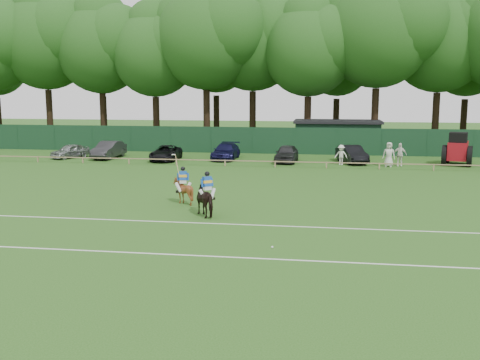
% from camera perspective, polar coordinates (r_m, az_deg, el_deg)
% --- Properties ---
extents(ground, '(160.00, 160.00, 0.00)m').
position_cam_1_polar(ground, '(26.82, -2.03, -3.96)').
color(ground, '#1E4C14').
rests_on(ground, ground).
extents(horse_dark, '(1.85, 2.07, 1.62)m').
position_cam_1_polar(horse_dark, '(27.32, -3.34, -1.98)').
color(horse_dark, black).
rests_on(horse_dark, ground).
extents(horse_chestnut, '(1.36, 1.47, 1.41)m').
position_cam_1_polar(horse_chestnut, '(30.28, -5.79, -1.09)').
color(horse_chestnut, brown).
rests_on(horse_chestnut, ground).
extents(sedan_silver, '(2.87, 3.95, 1.25)m').
position_cam_1_polar(sedan_silver, '(52.11, -16.89, 2.84)').
color(sedan_silver, '#9EA0A3').
rests_on(sedan_silver, ground).
extents(sedan_grey, '(1.78, 4.62, 1.50)m').
position_cam_1_polar(sedan_grey, '(51.03, -13.20, 3.01)').
color(sedan_grey, '#2C2C2E').
rests_on(sedan_grey, ground).
extents(suv_black, '(2.34, 4.68, 1.27)m').
position_cam_1_polar(suv_black, '(48.63, -7.54, 2.74)').
color(suv_black, black).
rests_on(suv_black, ground).
extents(sedan_navy, '(2.08, 4.82, 1.38)m').
position_cam_1_polar(sedan_navy, '(48.93, -1.46, 2.92)').
color(sedan_navy, '#14133D').
rests_on(sedan_navy, ground).
extents(hatch_grey, '(1.98, 4.36, 1.45)m').
position_cam_1_polar(hatch_grey, '(47.19, 4.76, 2.69)').
color(hatch_grey, '#2B2B2D').
rests_on(hatch_grey, ground).
extents(estate_black, '(2.75, 4.67, 1.45)m').
position_cam_1_polar(estate_black, '(47.50, 11.29, 2.59)').
color(estate_black, black).
rests_on(estate_black, ground).
extents(spectator_left, '(1.11, 0.72, 1.62)m').
position_cam_1_polar(spectator_left, '(46.13, 10.24, 2.52)').
color(spectator_left, silver).
rests_on(spectator_left, ground).
extents(spectator_mid, '(1.13, 0.59, 1.85)m').
position_cam_1_polar(spectator_mid, '(46.37, 15.91, 2.50)').
color(spectator_mid, white).
rests_on(spectator_mid, ground).
extents(spectator_right, '(1.05, 0.79, 1.95)m').
position_cam_1_polar(spectator_right, '(45.79, 14.89, 2.52)').
color(spectator_right, beige).
rests_on(spectator_right, ground).
extents(rider_dark, '(0.83, 0.67, 1.41)m').
position_cam_1_polar(rider_dark, '(27.18, -3.34, -0.47)').
color(rider_dark, silver).
rests_on(rider_dark, ground).
extents(rider_chestnut, '(0.96, 0.53, 2.05)m').
position_cam_1_polar(rider_chestnut, '(30.15, -5.82, 0.16)').
color(rider_chestnut, silver).
rests_on(rider_chestnut, ground).
extents(polo_ball, '(0.09, 0.09, 0.09)m').
position_cam_1_polar(polo_ball, '(22.02, 3.30, -6.82)').
color(polo_ball, silver).
rests_on(polo_ball, ground).
extents(pitch_lines, '(60.00, 5.10, 0.01)m').
position_cam_1_polar(pitch_lines, '(23.50, -3.63, -5.88)').
color(pitch_lines, silver).
rests_on(pitch_lines, ground).
extents(pitch_rail, '(62.10, 0.10, 0.50)m').
position_cam_1_polar(pitch_rail, '(44.28, 2.30, 1.91)').
color(pitch_rail, '#997F5B').
rests_on(pitch_rail, ground).
extents(perimeter_fence, '(92.08, 0.08, 2.50)m').
position_cam_1_polar(perimeter_fence, '(53.09, 3.40, 4.02)').
color(perimeter_fence, '#14351E').
rests_on(perimeter_fence, ground).
extents(utility_shed, '(8.40, 4.40, 3.04)m').
position_cam_1_polar(utility_shed, '(55.84, 9.85, 4.45)').
color(utility_shed, '#14331E').
rests_on(utility_shed, ground).
extents(tree_row, '(96.00, 12.00, 21.00)m').
position_cam_1_polar(tree_row, '(61.02, 5.97, 3.50)').
color(tree_row, '#26561C').
rests_on(tree_row, ground).
extents(tractor, '(2.89, 3.62, 2.66)m').
position_cam_1_polar(tractor, '(48.39, 21.25, 2.89)').
color(tractor, maroon).
rests_on(tractor, ground).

